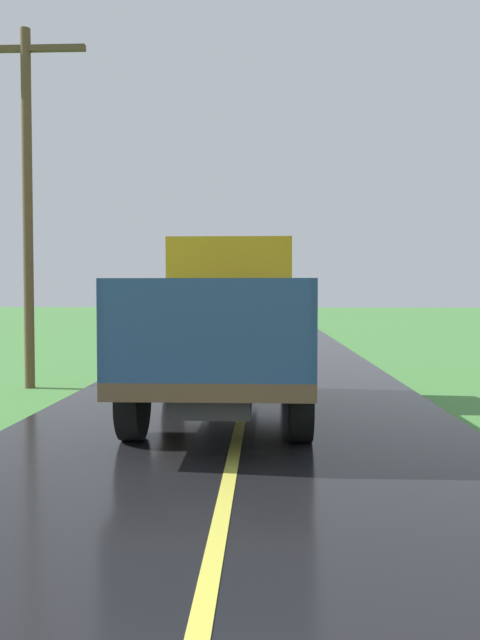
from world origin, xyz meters
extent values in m
cube|color=#2D2D30|center=(-0.25, 11.62, 0.68)|extent=(0.90, 5.51, 0.24)
cube|color=brown|center=(-0.25, 11.62, 0.88)|extent=(2.30, 5.80, 0.20)
cube|color=gold|center=(-0.25, 13.57, 1.93)|extent=(2.10, 1.90, 1.90)
cube|color=black|center=(-0.25, 14.52, 2.26)|extent=(1.78, 0.02, 0.76)
cube|color=#2D517F|center=(-1.36, 10.64, 1.53)|extent=(0.08, 3.85, 1.10)
cube|color=#2D517F|center=(0.86, 10.64, 1.53)|extent=(0.08, 3.85, 1.10)
cube|color=#2D517F|center=(-0.25, 8.76, 1.53)|extent=(2.30, 0.08, 1.10)
cube|color=#2D517F|center=(-0.25, 12.53, 1.53)|extent=(2.30, 0.08, 1.10)
cylinder|color=black|center=(-1.30, 13.41, 0.58)|extent=(0.28, 1.00, 1.00)
cylinder|color=black|center=(0.80, 13.41, 0.58)|extent=(0.28, 1.00, 1.00)
cylinder|color=black|center=(-1.30, 10.02, 0.58)|extent=(0.28, 1.00, 1.00)
cylinder|color=black|center=(0.80, 10.02, 0.58)|extent=(0.28, 1.00, 1.00)
ellipsoid|color=#96B91E|center=(-0.13, 10.30, 1.18)|extent=(0.41, 0.42, 0.41)
ellipsoid|color=#8EB832|center=(-0.30, 12.18, 1.46)|extent=(0.44, 0.54, 0.39)
ellipsoid|color=#8BBE24|center=(0.04, 10.05, 1.81)|extent=(0.56, 0.52, 0.40)
ellipsoid|color=#90C433|center=(0.48, 10.59, 1.16)|extent=(0.42, 0.39, 0.49)
ellipsoid|color=#8EB332|center=(-0.75, 11.83, 1.78)|extent=(0.55, 0.54, 0.36)
ellipsoid|color=#81B235|center=(-0.73, 9.13, 1.18)|extent=(0.53, 0.56, 0.47)
ellipsoid|color=#85C034|center=(-0.27, 9.62, 1.81)|extent=(0.56, 0.56, 0.40)
cylinder|color=brown|center=(-4.47, 14.81, 3.63)|extent=(0.20, 0.20, 7.25)
cube|color=brown|center=(-4.47, 14.81, 6.85)|extent=(2.43, 0.12, 0.12)
camera|label=1|loc=(0.36, 2.29, 1.90)|focal=34.98mm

